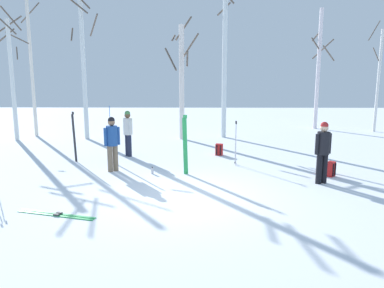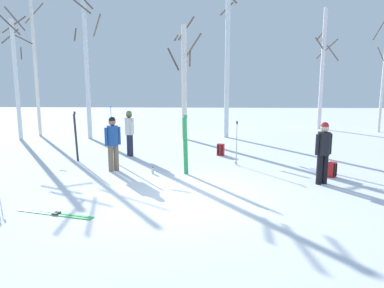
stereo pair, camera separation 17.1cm
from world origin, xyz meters
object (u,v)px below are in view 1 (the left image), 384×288
object	(u,v)px
person_0	(323,149)
ski_poles_1	(236,142)
water_bottle_0	(152,171)
ski_pair_planted_1	(110,134)
birch_tree_1	(31,66)
birch_tree_3	(182,79)
person_2	(112,140)
ski_pair_planted_2	(74,137)
person_1	(128,130)
birch_tree_5	(319,68)
backpack_1	(330,169)
birch_tree_0	(12,75)
backpack_0	(219,150)
birch_tree_4	(224,56)
birch_tree_2	(83,58)
ski_pair_lying_0	(56,214)
birch_tree_6	(378,79)

from	to	relation	value
person_0	ski_poles_1	xyz separation A→B (m)	(-2.15, 2.18, -0.19)
person_0	water_bottle_0	xyz separation A→B (m)	(-4.81, 0.95, -0.88)
ski_pair_planted_1	birch_tree_1	distance (m)	8.36
person_0	ski_pair_planted_1	distance (m)	6.93
birch_tree_3	birch_tree_1	bearing A→B (deg)	174.13
person_0	person_2	size ratio (longest dim) A/B	1.00
person_2	ski_pair_planted_2	bearing A→B (deg)	140.57
person_1	birch_tree_5	bearing A→B (deg)	40.14
person_2	birch_tree_1	distance (m)	9.54
person_2	ski_pair_planted_1	xyz separation A→B (m)	(-0.37, 1.29, -0.00)
person_1	ski_pair_planted_1	xyz separation A→B (m)	(-0.41, -1.02, -0.00)
backpack_1	birch_tree_0	size ratio (longest dim) A/B	0.07
birch_tree_5	birch_tree_3	bearing A→B (deg)	-152.69
backpack_0	birch_tree_4	bearing A→B (deg)	83.93
backpack_0	birch_tree_1	size ratio (longest dim) A/B	0.06
person_2	ski_pair_planted_1	size ratio (longest dim) A/B	0.87
backpack_1	birch_tree_1	xyz separation A→B (m)	(-12.29, 7.70, 3.35)
person_1	birch_tree_0	world-z (taller)	birch_tree_0
birch_tree_1	birch_tree_3	distance (m)	7.65
backpack_1	ski_pair_planted_2	bearing A→B (deg)	167.29
backpack_1	birch_tree_1	size ratio (longest dim) A/B	0.06
person_1	water_bottle_0	distance (m)	3.02
birch_tree_2	birch_tree_4	xyz separation A→B (m)	(6.74, 0.65, 0.16)
birch_tree_1	birch_tree_5	bearing A→B (deg)	11.96
ski_poles_1	birch_tree_0	xyz separation A→B (m)	(-9.95, 4.96, 2.27)
ski_pair_planted_1	ski_pair_lying_0	world-z (taller)	ski_pair_planted_1
ski_poles_1	birch_tree_1	size ratio (longest dim) A/B	0.22
birch_tree_3	birch_tree_4	xyz separation A→B (m)	(2.07, 0.60, 1.12)
backpack_0	birch_tree_2	world-z (taller)	birch_tree_2
ski_pair_planted_1	ski_poles_1	world-z (taller)	ski_pair_planted_1
person_0	person_1	xyz separation A→B (m)	(-6.03, 3.56, 0.00)
person_2	water_bottle_0	xyz separation A→B (m)	(1.27, -0.30, -0.88)
birch_tree_1	birch_tree_6	bearing A→B (deg)	6.14
ski_pair_planted_1	person_0	bearing A→B (deg)	-21.53
ski_poles_1	birch_tree_2	bearing A→B (deg)	140.93
ski_pair_planted_1	birch_tree_3	xyz separation A→B (m)	(2.26, 5.13, 1.93)
birch_tree_6	birch_tree_0	bearing A→B (deg)	-170.01
birch_tree_4	person_0	bearing A→B (deg)	-75.64
ski_pair_planted_2	birch_tree_6	distance (m)	16.38
ski_pair_planted_1	birch_tree_3	bearing A→B (deg)	66.27
person_1	birch_tree_2	xyz separation A→B (m)	(-2.82, 4.06, 2.89)
birch_tree_6	ski_pair_planted_2	bearing A→B (deg)	-151.29
birch_tree_0	birch_tree_2	world-z (taller)	birch_tree_2
backpack_1	birch_tree_4	distance (m)	8.84
ski_pair_planted_2	backpack_1	xyz separation A→B (m)	(8.26, -1.86, -0.66)
backpack_0	person_0	bearing A→B (deg)	-55.51
backpack_0	ski_pair_planted_2	bearing A→B (deg)	-167.21
birch_tree_4	birch_tree_6	xyz separation A→B (m)	(8.63, 2.15, -1.10)
ski_pair_planted_1	backpack_0	world-z (taller)	ski_pair_planted_1
person_1	person_2	distance (m)	2.31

